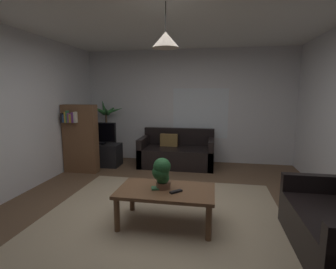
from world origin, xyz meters
name	(u,v)px	position (x,y,z in m)	size (l,w,h in m)	color
floor	(164,214)	(0.00, 0.00, -0.01)	(4.86, 5.67, 0.02)	brown
rug	(161,220)	(0.00, -0.20, 0.00)	(3.16, 3.12, 0.01)	tan
wall_back	(187,106)	(0.00, 2.86, 1.32)	(4.98, 0.06, 2.63)	silver
ceiling	(164,8)	(0.00, 0.00, 2.64)	(4.86, 5.67, 0.02)	white
window_pane	(200,113)	(0.31, 2.83, 1.16)	(1.28, 0.01, 1.15)	white
couch_under_window	(177,154)	(-0.17, 2.36, 0.27)	(1.64, 0.83, 0.82)	black
coffee_table	(166,194)	(0.07, -0.26, 0.39)	(1.19, 0.69, 0.45)	brown
book_on_table_0	(157,188)	(-0.04, -0.26, 0.46)	(0.14, 0.11, 0.02)	#387247
remote_on_table_0	(176,192)	(0.21, -0.34, 0.47)	(0.05, 0.16, 0.02)	black
potted_plant_on_table	(162,172)	(0.02, -0.25, 0.67)	(0.23, 0.22, 0.39)	brown
tv_stand	(101,155)	(-1.88, 2.08, 0.25)	(0.90, 0.44, 0.50)	black
tv	(99,133)	(-1.88, 2.06, 0.75)	(0.78, 0.16, 0.49)	black
potted_palm_corner	(107,133)	(-1.93, 2.56, 0.66)	(0.81, 0.86, 1.51)	#B77051
bookshelf_corner	(80,138)	(-2.06, 1.56, 0.72)	(0.70, 0.31, 1.40)	brown
pendant_lamp	(166,40)	(0.07, -0.26, 2.22)	(0.31, 0.31, 0.50)	black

